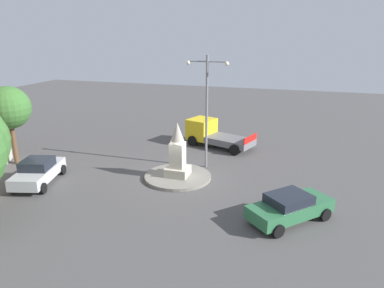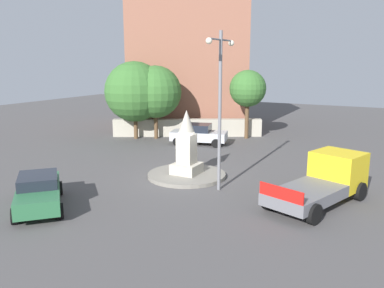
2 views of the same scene
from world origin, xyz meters
name	(u,v)px [view 1 (image 1 of 2)]	position (x,y,z in m)	size (l,w,h in m)	color
ground_plane	(178,178)	(0.00, 0.00, 0.00)	(80.00, 80.00, 0.00)	#4F4C4C
traffic_island	(178,177)	(0.00, 0.00, 0.10)	(4.24, 4.24, 0.20)	gray
monument	(178,153)	(0.00, 0.00, 1.70)	(1.39, 1.39, 3.46)	#B2AA99
streetlamp	(207,102)	(-1.21, -2.44, 4.55)	(2.80, 0.28, 7.54)	slate
car_green_approaching	(290,207)	(-6.99, 3.41, 0.75)	(4.25, 4.34, 1.43)	#2D6B42
car_silver_passing	(38,171)	(7.91, 3.23, 0.77)	(2.84, 4.45, 1.54)	#B7BABF
truck_yellow_parked_right	(213,134)	(-0.47, -7.29, 0.99)	(5.87, 3.82, 2.08)	yellow
tree_mid_cluster	(8,108)	(11.79, 0.86, 4.00)	(2.91, 2.91, 5.48)	brown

